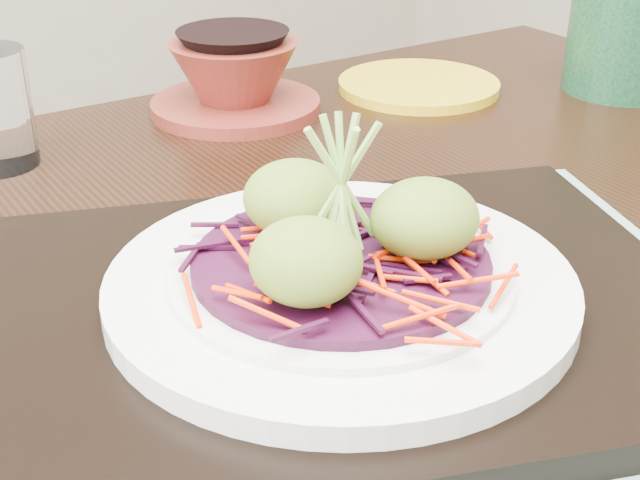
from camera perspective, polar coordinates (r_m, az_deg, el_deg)
dining_table at (r=0.66m, az=-1.15°, el=-9.91°), size 1.30×0.92×0.78m
placemat at (r=0.54m, az=1.29°, el=-5.60°), size 0.61×0.55×0.00m
serving_tray at (r=0.54m, az=1.31°, el=-4.54°), size 0.52×0.47×0.02m
white_plate at (r=0.53m, az=1.33°, el=-2.80°), size 0.28×0.28×0.02m
cabbage_bed at (r=0.52m, az=1.34°, el=-1.45°), size 0.17×0.17×0.01m
carrot_julienne at (r=0.51m, az=1.35°, el=-0.62°), size 0.21×0.21×0.01m
guacamole_scoops at (r=0.51m, az=1.42°, el=0.97°), size 0.15×0.13×0.05m
scallion_garnish at (r=0.50m, az=1.40°, el=3.18°), size 0.06×0.06×0.10m
terracotta_bowl_set at (r=0.90m, az=-5.48°, el=10.10°), size 0.22×0.22×0.07m
yellow_plate at (r=0.98m, az=6.33°, el=9.82°), size 0.23×0.23×0.01m
green_jar at (r=1.01m, az=19.24°, el=13.01°), size 0.15×0.15×0.15m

